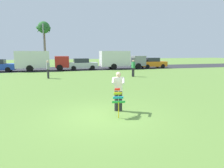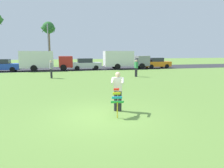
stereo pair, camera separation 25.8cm
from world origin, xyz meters
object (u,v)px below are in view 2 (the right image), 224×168
Objects in this scene: parked_car_silver at (86,64)px; person_walker_far at (136,68)px; kite_held at (117,99)px; parked_car_blue at (2,66)px; palm_tree_right_near at (49,29)px; streetlight_pole at (48,43)px; parked_truck_red_cab at (44,60)px; parked_truck_grey_van at (124,59)px; parked_car_orange at (157,63)px; person_kite_flyer at (118,90)px; person_walker_near at (51,69)px.

person_walker_far reaches higher than parked_car_silver.
kite_held is 0.26× the size of parked_car_blue.
palm_tree_right_near is 3.83m from streetlight_pole.
kite_held is 0.17× the size of parked_truck_red_cab.
parked_truck_grey_van reaches higher than parked_car_blue.
kite_held is 24.85m from parked_car_orange.
parked_car_blue is 21.61m from parked_car_orange.
kite_held is 21.53m from parked_car_silver.
streetlight_pole is at bearing 125.23° from parked_car_silver.
person_kite_flyer and person_walker_near have the same top height.
parked_truck_grey_van reaches higher than kite_held.
person_kite_flyer is 0.25× the size of streetlight_pole.
streetlight_pole reaches higher than kite_held.
streetlight_pole reaches higher than parked_car_silver.
parked_car_orange is at bearing -0.00° from parked_truck_red_cab.
person_kite_flyer is 1.00× the size of person_walker_near.
person_walker_near is 1.00× the size of person_walker_far.
parked_truck_grey_van is 0.87× the size of palm_tree_right_near.
palm_tree_right_near reaches higher than kite_held.
person_kite_flyer is 20.73m from parked_car_silver.
person_kite_flyer is 1.54× the size of kite_held.
streetlight_pole reaches higher than parked_truck_red_cab.
parked_car_blue is 5.09m from parked_truck_red_cab.
palm_tree_right_near is 4.50× the size of person_walker_far.
person_walker_near is at bearing 102.33° from kite_held.
parked_truck_red_cab is 13.38m from person_walker_far.
parked_car_silver is 12.83m from palm_tree_right_near.
kite_held is at bearing -82.84° from streetlight_pole.
parked_car_blue is 2.46× the size of person_walker_far.
person_kite_flyer is at bearing -78.23° from parked_truck_red_cab.
parked_truck_red_cab is 1.59× the size of parked_car_orange.
parked_car_silver is 0.54× the size of palm_tree_right_near.
palm_tree_right_near is at bearing 92.17° from person_walker_near.
kite_held is 0.16× the size of streetlight_pole.
parked_car_silver is 0.60× the size of streetlight_pole.
person_kite_flyer is 28.47m from streetlight_pole.
person_walker_far is (3.96, -9.33, 0.16)m from parked_car_silver.
person_walker_near is (6.23, -8.37, 0.16)m from parked_car_blue.
kite_held is 0.65× the size of person_walker_near.
parked_car_silver is 10.95m from parked_car_orange.
person_kite_flyer is 21.83m from parked_truck_grey_van.
parked_car_blue is 0.63× the size of parked_truck_grey_van.
parked_car_silver is (1.31, 20.69, -0.18)m from person_kite_flyer.
streetlight_pole is at bearing 86.67° from parked_truck_red_cab.
parked_car_orange is 0.54× the size of palm_tree_right_near.
parked_truck_grey_van reaches higher than person_walker_far.
streetlight_pole is at bearing 97.89° from person_kite_flyer.
parked_car_blue is 9.71m from streetlight_pole.
person_kite_flyer and person_walker_far have the same top height.
parked_truck_grey_van is 3.90× the size of person_walker_far.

